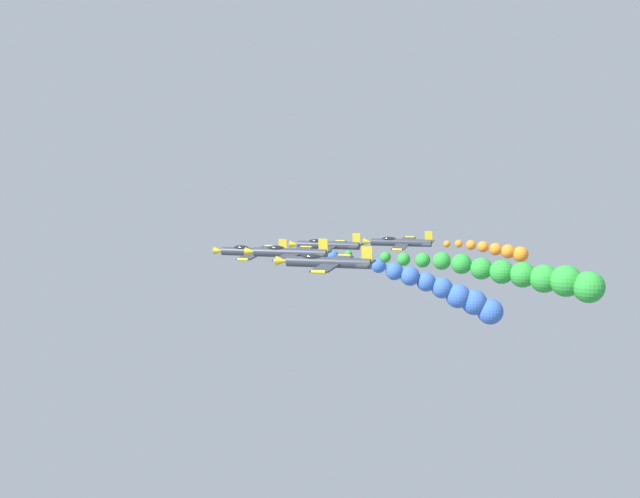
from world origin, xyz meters
TOP-DOWN VIEW (x-y plane):
  - airplane_lead at (-0.60, 9.09)m, footprint 9.54×10.35m
  - smoke_trail_lead at (1.57, -15.62)m, footprint 5.51×25.34m
  - airplane_left_inner at (-8.65, 1.09)m, footprint 9.55×10.35m
  - smoke_trail_left_inner at (-11.28, -25.97)m, footprint 6.25×28.08m
  - airplane_right_inner at (8.94, 1.82)m, footprint 9.56×10.35m
  - airplane_left_outer at (-18.39, -6.63)m, footprint 9.56×10.35m
  - airplane_right_outer at (17.70, -6.70)m, footprint 9.53×10.35m
  - smoke_trail_right_outer at (17.81, -21.10)m, footprint 2.20×11.99m

SIDE VIEW (x-z plane):
  - smoke_trail_lead at x=1.57m, z-range 105.33..114.43m
  - smoke_trail_left_inner at x=-11.28m, z-range 111.36..115.84m
  - smoke_trail_right_outer at x=17.81m, z-range 112.34..115.32m
  - airplane_lead at x=-0.60m, z-range 113.06..115.62m
  - airplane_right_outer at x=17.70m, z-range 113.32..115.98m
  - airplane_right_inner at x=8.94m, z-range 113.49..115.90m
  - airplane_left_inner at x=-8.65m, z-range 113.84..116.31m
  - airplane_left_outer at x=-18.39m, z-range 113.86..116.30m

